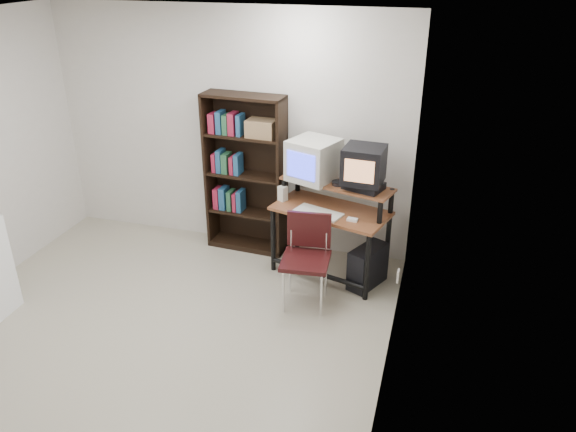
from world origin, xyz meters
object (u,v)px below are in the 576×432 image
(computer_desk, at_px, (331,214))
(crt_monitor, at_px, (314,160))
(pc_tower, at_px, (368,266))
(bookshelf, at_px, (246,172))
(school_chair, at_px, (307,250))
(crt_tv, at_px, (364,165))

(computer_desk, xyz_separation_m, crt_monitor, (-0.23, 0.16, 0.49))
(pc_tower, distance_m, bookshelf, 1.66)
(pc_tower, xyz_separation_m, school_chair, (-0.53, -0.42, 0.33))
(crt_tv, xyz_separation_m, school_chair, (-0.40, -0.57, -0.69))
(computer_desk, distance_m, school_chair, 0.58)
(pc_tower, xyz_separation_m, bookshelf, (-1.43, 0.46, 0.69))
(crt_monitor, relative_size, bookshelf, 0.32)
(computer_desk, xyz_separation_m, bookshelf, (-1.02, 0.33, 0.22))
(crt_monitor, xyz_separation_m, pc_tower, (0.65, -0.29, -0.97))
(computer_desk, relative_size, crt_tv, 3.13)
(crt_monitor, height_order, bookshelf, bookshelf)
(computer_desk, relative_size, crt_monitor, 2.25)
(crt_monitor, relative_size, pc_tower, 1.24)
(crt_tv, bearing_deg, computer_desk, -173.93)
(school_chair, height_order, bookshelf, bookshelf)
(crt_tv, xyz_separation_m, pc_tower, (0.12, -0.14, -1.02))
(computer_desk, distance_m, crt_tv, 0.62)
(computer_desk, height_order, crt_tv, crt_tv)
(crt_tv, bearing_deg, school_chair, -121.49)
(crt_monitor, height_order, pc_tower, crt_monitor)
(crt_monitor, bearing_deg, crt_tv, 5.19)
(bookshelf, bearing_deg, pc_tower, -14.04)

